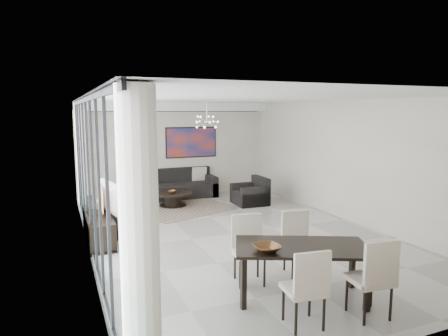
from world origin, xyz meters
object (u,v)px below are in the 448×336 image
sofa_main (177,188)px  television (105,198)px  tv_console (98,228)px  coffee_table (173,198)px  dining_table (302,252)px

sofa_main → television: television is taller
sofa_main → tv_console: 4.35m
coffee_table → television: television is taller
dining_table → coffee_table: bearing=91.8°
sofa_main → dining_table: size_ratio=1.15×
coffee_table → sofa_main: (0.42, 1.07, 0.08)m
coffee_table → dining_table: bearing=-88.2°
sofa_main → tv_console: (-2.64, -3.46, -0.02)m
tv_console → sofa_main: bearing=52.7°
sofa_main → television: size_ratio=2.08×
television → sofa_main: bearing=-47.6°
sofa_main → television: bearing=-125.7°
sofa_main → television: 4.28m
sofa_main → dining_table: 7.19m
tv_console → television: (0.16, 0.01, 0.61)m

